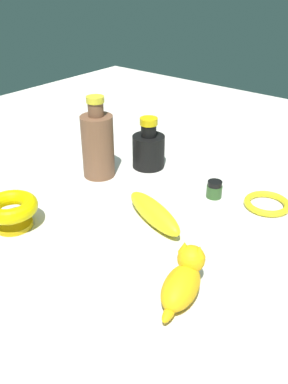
{
  "coord_description": "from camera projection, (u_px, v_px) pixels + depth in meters",
  "views": [
    {
      "loc": [
        -0.48,
        0.59,
        0.48
      ],
      "look_at": [
        0.0,
        0.0,
        0.05
      ],
      "focal_mm": 38.82,
      "sensor_mm": 36.0,
      "label": 1
    }
  ],
  "objects": [
    {
      "name": "ground",
      "position": [
        144.0,
        213.0,
        0.9
      ],
      "size": [
        2.0,
        2.0,
        0.0
      ],
      "primitive_type": "plane",
      "color": "silver"
    },
    {
      "name": "banana",
      "position": [
        154.0,
        213.0,
        0.86
      ],
      "size": [
        0.19,
        0.11,
        0.05
      ],
      "primitive_type": "ellipsoid",
      "rotation": [
        0.0,
        0.0,
        5.92
      ],
      "color": "yellow",
      "rests_on": "ground"
    },
    {
      "name": "cat_figurine",
      "position": [
        184.0,
        279.0,
        0.67
      ],
      "size": [
        0.08,
        0.14,
        0.08
      ],
      "color": "#F6B211",
      "rests_on": "ground"
    },
    {
      "name": "bowl",
      "position": [
        11.0,
        209.0,
        0.84
      ],
      "size": [
        0.11,
        0.11,
        0.06
      ],
      "color": "#C29D0B",
      "rests_on": "ground"
    },
    {
      "name": "bottle_short",
      "position": [
        149.0,
        148.0,
        1.08
      ],
      "size": [
        0.08,
        0.08,
        0.13
      ],
      "color": "black",
      "rests_on": "ground"
    },
    {
      "name": "nail_polish_jar",
      "position": [
        214.0,
        189.0,
        0.95
      ],
      "size": [
        0.04,
        0.04,
        0.04
      ],
      "color": "#2C5024",
      "rests_on": "ground"
    },
    {
      "name": "bottle_tall",
      "position": [
        98.0,
        144.0,
        1.02
      ],
      "size": [
        0.08,
        0.08,
        0.2
      ],
      "color": "brown",
      "rests_on": "ground"
    },
    {
      "name": "bangle",
      "position": [
        267.0,
        204.0,
        0.92
      ],
      "size": [
        0.1,
        0.1,
        0.01
      ],
      "primitive_type": "torus",
      "color": "yellow",
      "rests_on": "ground"
    }
  ]
}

